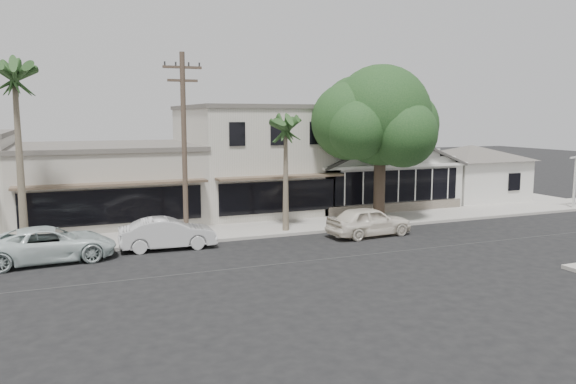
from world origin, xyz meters
name	(u,v)px	position (x,y,z in m)	size (l,w,h in m)	color
ground	(407,250)	(0.00, 0.00, 0.00)	(140.00, 140.00, 0.00)	black
sidewalk_north	(200,234)	(-8.00, 6.75, 0.07)	(90.00, 3.50, 0.15)	#9E9991
corner_shop	(366,167)	(5.00, 12.47, 2.62)	(10.40, 8.60, 5.10)	silver
side_cottage	(470,179)	(13.20, 11.50, 1.50)	(6.00, 6.00, 3.00)	silver
row_building_near	(250,160)	(-3.00, 13.50, 3.25)	(8.00, 10.00, 6.50)	beige
row_building_midnear	(106,184)	(-12.00, 13.50, 2.10)	(10.00, 10.00, 4.20)	#B2ACA0
utility_pole	(184,144)	(-9.00, 5.20, 4.79)	(1.80, 0.24, 9.00)	brown
car_0	(369,221)	(-0.01, 3.41, 0.76)	(1.80, 4.46, 1.52)	silver
car_1	(168,233)	(-10.01, 4.47, 0.72)	(1.52, 4.37, 1.44)	silver
car_2	(50,244)	(-15.01, 4.05, 0.74)	(2.46, 5.33, 1.48)	silver
shade_tree	(377,119)	(2.73, 7.32, 5.93)	(8.12, 7.34, 9.01)	#47392B
palm_east	(286,128)	(-3.67, 5.66, 5.48)	(2.58, 2.58, 6.46)	#726651
palm_mid	(14,79)	(-16.05, 5.72, 7.63)	(2.75, 2.75, 8.87)	#726651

